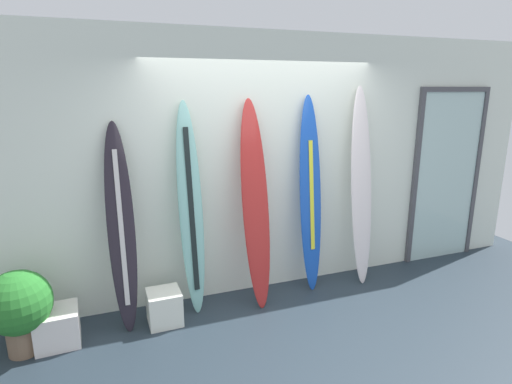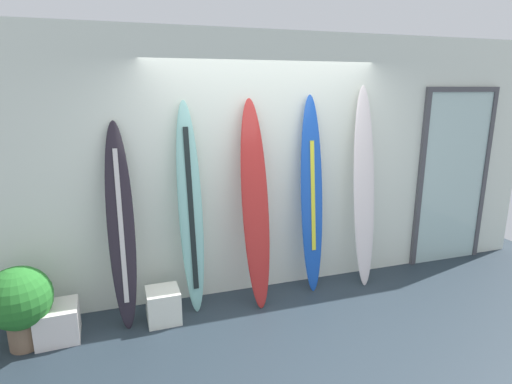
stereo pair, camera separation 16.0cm
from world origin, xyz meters
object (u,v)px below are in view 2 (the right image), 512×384
surfboard_seafoam (190,209)px  glass_door (453,175)px  display_block_center (163,305)px  surfboard_crimson (255,206)px  display_block_left (58,322)px  surfboard_cobalt (312,196)px  surfboard_ivory (364,189)px  potted_plant (19,301)px  surfboard_charcoal (121,228)px

surfboard_seafoam → glass_door: 3.40m
display_block_center → glass_door: size_ratio=0.15×
surfboard_crimson → display_block_center: 1.33m
display_block_left → display_block_center: (0.94, 0.01, 0.00)m
surfboard_cobalt → surfboard_ivory: surfboard_ivory is taller
potted_plant → surfboard_cobalt: bearing=5.1°
surfboard_crimson → glass_door: glass_door is taller
surfboard_charcoal → surfboard_ivory: bearing=0.6°
surfboard_charcoal → glass_door: bearing=3.2°
surfboard_crimson → display_block_center: surfboard_crimson is taller
display_block_left → potted_plant: potted_plant is taller
surfboard_seafoam → potted_plant: surfboard_seafoam is taller
display_block_left → surfboard_crimson: bearing=3.4°
surfboard_seafoam → surfboard_ivory: surfboard_ivory is taller
surfboard_seafoam → surfboard_cobalt: surfboard_cobalt is taller
surfboard_crimson → potted_plant: size_ratio=2.85×
surfboard_seafoam → surfboard_cobalt: size_ratio=0.98×
glass_door → potted_plant: 5.00m
surfboard_charcoal → glass_door: 4.07m
surfboard_crimson → surfboard_seafoam: bearing=173.1°
potted_plant → glass_door: bearing=4.8°
surfboard_charcoal → surfboard_seafoam: (0.66, 0.05, 0.11)m
potted_plant → surfboard_crimson: bearing=4.2°
surfboard_charcoal → display_block_center: surfboard_charcoal is taller
display_block_left → surfboard_charcoal: bearing=13.6°
display_block_center → surfboard_cobalt: bearing=7.1°
surfboard_crimson → surfboard_cobalt: size_ratio=0.99×
surfboard_crimson → potted_plant: bearing=-175.8°
surfboard_seafoam → surfboard_cobalt: bearing=0.8°
surfboard_charcoal → display_block_left: surfboard_charcoal is taller
surfboard_charcoal → surfboard_cobalt: bearing=1.9°
surfboard_charcoal → potted_plant: size_ratio=2.59×
glass_door → display_block_center: bearing=-174.4°
display_block_center → potted_plant: 1.24m
surfboard_cobalt → potted_plant: size_ratio=2.89×
surfboard_crimson → surfboard_ivory: bearing=2.6°
surfboard_charcoal → display_block_center: bearing=-23.1°
surfboard_seafoam → surfboard_crimson: (0.65, -0.08, -0.00)m
glass_door → potted_plant: (-4.93, -0.42, -0.71)m
surfboard_charcoal → surfboard_cobalt: size_ratio=0.90×
display_block_center → surfboard_charcoal: bearing=156.9°
surfboard_cobalt → display_block_center: (-1.66, -0.21, -0.92)m
surfboard_cobalt → glass_door: glass_door is taller
surfboard_crimson → potted_plant: (-2.19, -0.16, -0.61)m
surfboard_seafoam → surfboard_ivory: 1.96m
surfboard_seafoam → potted_plant: size_ratio=2.83×
display_block_center → potted_plant: size_ratio=0.44×
surfboard_charcoal → surfboard_cobalt: surfboard_cobalt is taller
surfboard_crimson → surfboard_ivory: (1.31, 0.06, 0.06)m
surfboard_crimson → display_block_center: bearing=-173.6°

